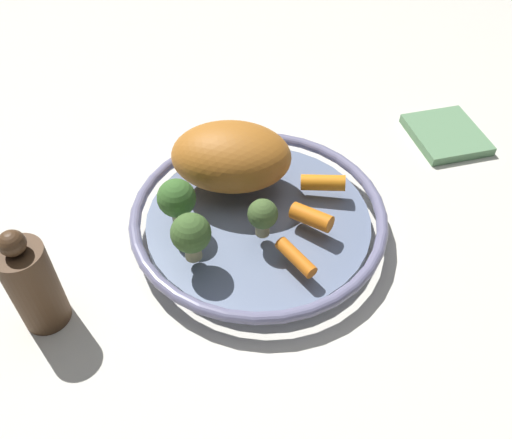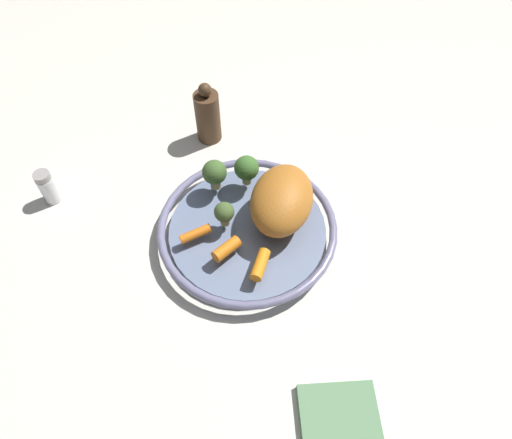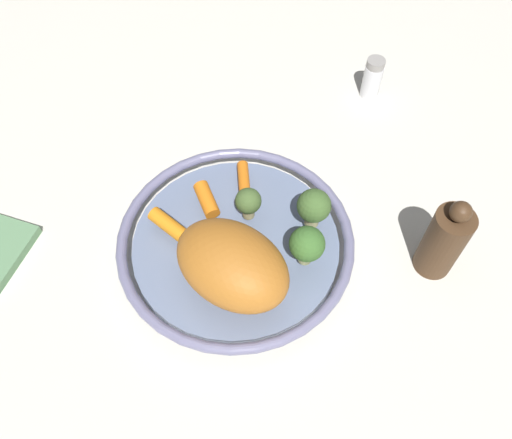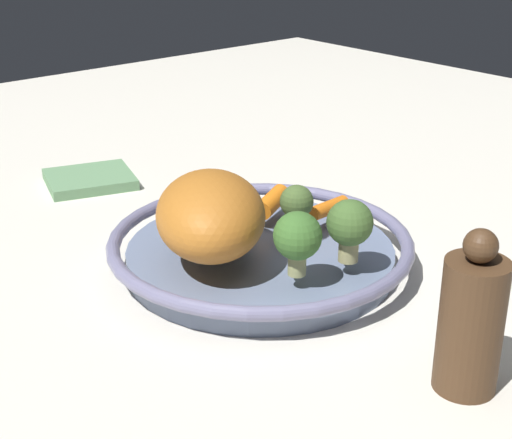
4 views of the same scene
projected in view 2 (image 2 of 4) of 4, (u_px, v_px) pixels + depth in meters
The scene contains 12 objects.
ground_plane at pixel (248, 236), 0.87m from camera, with size 2.04×2.04×0.00m, color silver.
serving_bowl at pixel (247, 230), 0.85m from camera, with size 0.33×0.33×0.04m.
roast_chicken_piece at pixel (282, 200), 0.82m from camera, with size 0.15×0.11×0.08m, color #BA6C25.
baby_carrot_right at pixel (226, 249), 0.79m from camera, with size 0.02×0.02×0.05m, color orange.
baby_carrot_back at pixel (195, 234), 0.81m from camera, with size 0.02×0.02×0.06m, color orange.
baby_carrot_left at pixel (260, 265), 0.78m from camera, with size 0.02×0.02×0.06m, color orange.
broccoli_floret_small at pixel (215, 173), 0.86m from camera, with size 0.05×0.05×0.06m.
broccoli_floret_edge at pixel (224, 213), 0.81m from camera, with size 0.04×0.04×0.05m.
broccoli_floret_mid at pixel (247, 169), 0.86m from camera, with size 0.05×0.05×0.06m.
salt_shaker at pixel (48, 187), 0.89m from camera, with size 0.03×0.03×0.07m.
pepper_mill at pixel (208, 116), 0.97m from camera, with size 0.05×0.05×0.14m.
dish_towel at pixel (340, 419), 0.68m from camera, with size 0.10×0.11×0.01m, color #669366.
Camera 2 is at (0.45, -0.16, 0.73)m, focal length 32.74 mm.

